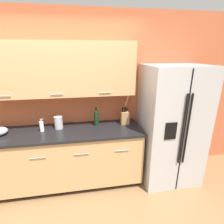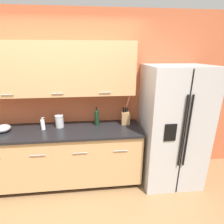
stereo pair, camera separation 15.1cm
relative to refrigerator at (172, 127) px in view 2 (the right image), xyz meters
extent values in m
cube|color=#BC5B38|center=(-1.66, 0.41, 0.38)|extent=(10.00, 0.05, 2.60)
cube|color=tan|center=(-1.67, 0.22, 0.86)|extent=(2.19, 0.32, 0.74)
cylinder|color=#99999E|center=(-2.33, 0.05, 0.55)|extent=(0.16, 0.01, 0.01)
cylinder|color=#99999E|center=(-1.67, 0.05, 0.55)|extent=(0.16, 0.01, 0.01)
cylinder|color=#99999E|center=(-1.01, 0.05, 0.55)|extent=(0.16, 0.01, 0.01)
cube|color=black|center=(-1.67, 0.10, -0.87)|extent=(2.30, 0.54, 0.09)
cube|color=tan|center=(-1.67, 0.06, -0.43)|extent=(2.34, 0.62, 0.80)
cube|color=black|center=(-1.67, 0.05, -0.02)|extent=(2.36, 0.64, 0.03)
cylinder|color=#99999E|center=(-1.95, -0.26, -0.21)|extent=(0.20, 0.01, 0.01)
cylinder|color=#99999E|center=(-1.39, -0.26, -0.21)|extent=(0.20, 0.01, 0.01)
cylinder|color=#99999E|center=(-0.83, -0.26, -0.21)|extent=(0.20, 0.01, 0.01)
cube|color=#B2B2B5|center=(0.00, 0.00, 0.00)|extent=(0.89, 0.75, 1.84)
cube|color=black|center=(0.00, -0.38, 0.00)|extent=(0.01, 0.01, 1.80)
cylinder|color=black|center=(-0.03, -0.39, 0.09)|extent=(0.02, 0.02, 1.01)
cylinder|color=black|center=(0.04, -0.39, 0.09)|extent=(0.02, 0.02, 1.01)
cube|color=black|center=(-0.20, -0.38, 0.09)|extent=(0.16, 0.01, 0.24)
cube|color=#A87A4C|center=(-0.69, 0.18, 0.10)|extent=(0.13, 0.10, 0.20)
cylinder|color=black|center=(-0.73, 0.20, 0.24)|extent=(0.02, 0.04, 0.08)
cylinder|color=black|center=(-0.73, 0.17, 0.24)|extent=(0.02, 0.04, 0.09)
cylinder|color=black|center=(-0.69, 0.20, 0.23)|extent=(0.02, 0.03, 0.07)
cylinder|color=black|center=(-0.69, 0.17, 0.25)|extent=(0.02, 0.04, 0.10)
cylinder|color=black|center=(-0.66, 0.20, 0.23)|extent=(0.02, 0.03, 0.06)
cylinder|color=black|center=(-1.14, 0.19, 0.10)|extent=(0.07, 0.07, 0.20)
sphere|color=black|center=(-1.14, 0.19, 0.22)|extent=(0.07, 0.07, 0.07)
cylinder|color=black|center=(-1.14, 0.19, 0.24)|extent=(0.02, 0.02, 0.07)
cylinder|color=black|center=(-1.14, 0.19, 0.28)|extent=(0.03, 0.03, 0.02)
cylinder|color=white|center=(-1.94, 0.10, 0.08)|extent=(0.06, 0.06, 0.15)
cylinder|color=#B2B2B5|center=(-1.94, 0.10, 0.17)|extent=(0.02, 0.02, 0.04)
cylinder|color=#B2B2B5|center=(-1.92, 0.10, 0.19)|extent=(0.03, 0.01, 0.01)
cylinder|color=#B7B7BA|center=(-1.71, 0.17, 0.09)|extent=(0.12, 0.12, 0.18)
cylinder|color=#B7B7BA|center=(-1.71, 0.17, 0.18)|extent=(0.13, 0.13, 0.01)
sphere|color=#B7B7BA|center=(-1.71, 0.17, 0.19)|extent=(0.02, 0.02, 0.02)
ellipsoid|color=#A3A3A5|center=(-2.49, 0.08, 0.05)|extent=(0.20, 0.20, 0.11)
camera|label=1|loc=(-1.32, -2.33, 1.09)|focal=28.00mm
camera|label=2|loc=(-1.17, -2.35, 1.09)|focal=28.00mm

